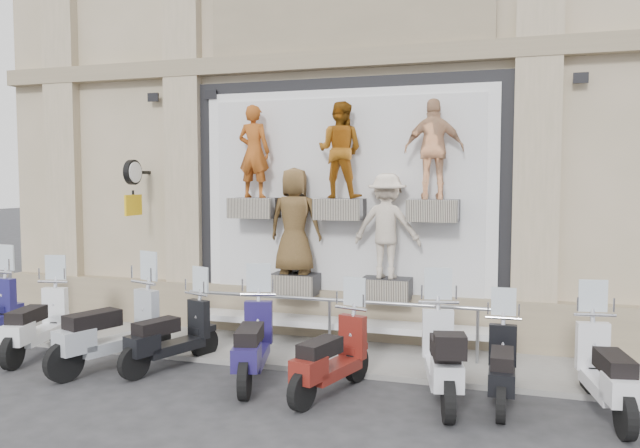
# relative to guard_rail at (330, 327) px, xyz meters

# --- Properties ---
(ground) EXTENTS (90.00, 90.00, 0.00)m
(ground) POSITION_rel_guard_rail_xyz_m (0.00, -2.00, -0.47)
(ground) COLOR #2A2A2C
(ground) RESTS_ON ground
(sidewalk) EXTENTS (16.00, 2.20, 0.08)m
(sidewalk) POSITION_rel_guard_rail_xyz_m (0.00, 0.10, -0.43)
(sidewalk) COLOR #989590
(sidewalk) RESTS_ON ground
(building) EXTENTS (14.00, 8.60, 12.00)m
(building) POSITION_rel_guard_rail_xyz_m (0.00, 5.00, 5.54)
(building) COLOR #C0AA8C
(building) RESTS_ON ground
(shop_vitrine) EXTENTS (5.60, 0.83, 4.30)m
(shop_vitrine) POSITION_rel_guard_rail_xyz_m (0.06, 0.75, 1.90)
(shop_vitrine) COLOR black
(shop_vitrine) RESTS_ON ground
(guard_rail) EXTENTS (5.06, 0.10, 0.93)m
(guard_rail) POSITION_rel_guard_rail_xyz_m (0.00, 0.00, 0.00)
(guard_rail) COLOR #9EA0A5
(guard_rail) RESTS_ON ground
(clock_sign_bracket) EXTENTS (0.10, 0.80, 1.02)m
(clock_sign_bracket) POSITION_rel_guard_rail_xyz_m (-3.90, 0.47, 2.34)
(clock_sign_bracket) COLOR black
(clock_sign_bracket) RESTS_ON ground
(scooter_b) EXTENTS (0.96, 1.99, 1.55)m
(scooter_b) POSITION_rel_guard_rail_xyz_m (-4.43, -1.46, 0.31)
(scooter_b) COLOR white
(scooter_b) RESTS_ON ground
(scooter_c) EXTENTS (1.30, 2.18, 1.70)m
(scooter_c) POSITION_rel_guard_rail_xyz_m (-2.88, -1.67, 0.39)
(scooter_c) COLOR #9BA0A8
(scooter_c) RESTS_ON ground
(scooter_d) EXTENTS (1.11, 1.88, 1.47)m
(scooter_d) POSITION_rel_guard_rail_xyz_m (-2.05, -1.39, 0.27)
(scooter_d) COLOR black
(scooter_d) RESTS_ON ground
(scooter_e) EXTENTS (1.05, 2.02, 1.58)m
(scooter_e) POSITION_rel_guard_rail_xyz_m (-0.64, -1.58, 0.32)
(scooter_e) COLOR #1D164D
(scooter_e) RESTS_ON ground
(scooter_f) EXTENTS (1.01, 1.90, 1.48)m
(scooter_f) POSITION_rel_guard_rail_xyz_m (0.55, -1.77, 0.27)
(scooter_f) COLOR maroon
(scooter_f) RESTS_ON ground
(scooter_g) EXTENTS (0.99, 2.07, 1.62)m
(scooter_g) POSITION_rel_guard_rail_xyz_m (1.95, -1.55, 0.34)
(scooter_g) COLOR silver
(scooter_g) RESTS_ON ground
(scooter_h) EXTENTS (0.52, 1.71, 1.39)m
(scooter_h) POSITION_rel_guard_rail_xyz_m (2.68, -1.45, 0.23)
(scooter_h) COLOR black
(scooter_h) RESTS_ON ground
(scooter_i) EXTENTS (0.86, 1.96, 1.54)m
(scooter_i) POSITION_rel_guard_rail_xyz_m (3.87, -1.47, 0.31)
(scooter_i) COLOR silver
(scooter_i) RESTS_ON ground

